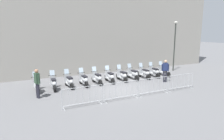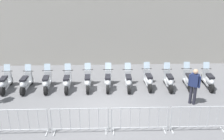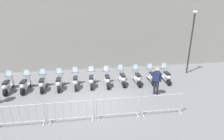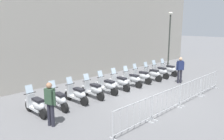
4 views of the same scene
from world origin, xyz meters
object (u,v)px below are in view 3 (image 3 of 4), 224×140
object	(u,v)px
motorcycle_0	(8,85)
motorcycle_6	(107,79)
street_lamp	(192,36)
motorcycle_2	(42,83)
motorcycle_3	(59,82)
motorcycle_5	(91,80)
motorcycle_4	(76,81)
barrier_segment_2	(118,108)
barrier_segment_3	(162,104)
barrier_segment_1	(71,112)
motorcycle_1	(25,85)
barrier_segment_0	(20,116)
motorcycle_8	(137,78)
motorcycle_9	(151,77)
motorcycle_7	(122,78)
officer_mid_plaza	(157,80)
motorcycle_10	(166,76)

from	to	relation	value
motorcycle_0	motorcycle_6	size ratio (longest dim) A/B	1.00
street_lamp	motorcycle_2	bearing A→B (deg)	-172.13
motorcycle_2	motorcycle_3	bearing A→B (deg)	-0.50
motorcycle_5	motorcycle_4	bearing A→B (deg)	-179.78
motorcycle_3	street_lamp	world-z (taller)	street_lamp
motorcycle_6	barrier_segment_2	size ratio (longest dim) A/B	0.79
barrier_segment_2	street_lamp	world-z (taller)	street_lamp
motorcycle_0	barrier_segment_3	bearing A→B (deg)	-23.66
motorcycle_2	motorcycle_3	size ratio (longest dim) A/B	1.00
motorcycle_5	barrier_segment_1	world-z (taller)	motorcycle_5
motorcycle_0	motorcycle_1	xyz separation A→B (m)	(1.05, -0.03, 0.00)
barrier_segment_0	motorcycle_8	bearing A→B (deg)	30.03
motorcycle_9	barrier_segment_2	distance (m)	4.94
barrier_segment_0	street_lamp	xyz separation A→B (m)	(11.16, 5.32, 2.47)
barrier_segment_1	street_lamp	distance (m)	10.65
barrier_segment_0	barrier_segment_1	distance (m)	2.27
motorcycle_7	barrier_segment_0	xyz separation A→B (m)	(-5.52, -3.91, 0.07)
motorcycle_2	barrier_segment_0	distance (m)	3.82
barrier_segment_2	officer_mid_plaza	distance (m)	3.50
motorcycle_9	barrier_segment_0	size ratio (longest dim) A/B	0.79
motorcycle_8	motorcycle_3	bearing A→B (deg)	180.00
motorcycle_2	barrier_segment_1	size ratio (longest dim) A/B	0.79
barrier_segment_2	street_lamp	xyz separation A→B (m)	(6.62, 5.32, 2.47)
motorcycle_6	barrier_segment_2	world-z (taller)	motorcycle_6
barrier_segment_3	officer_mid_plaza	bearing A→B (deg)	77.12
barrier_segment_0	barrier_segment_3	size ratio (longest dim) A/B	1.00
barrier_segment_3	motorcycle_5	bearing A→B (deg)	131.39
motorcycle_9	motorcycle_10	bearing A→B (deg)	-3.26
barrier_segment_2	motorcycle_1	bearing A→B (deg)	144.88
motorcycle_6	barrier_segment_3	size ratio (longest dim) A/B	0.79
motorcycle_2	barrier_segment_0	size ratio (longest dim) A/B	0.79
motorcycle_5	officer_mid_plaza	world-z (taller)	officer_mid_plaza
motorcycle_7	barrier_segment_3	bearing A→B (deg)	-71.77
motorcycle_5	motorcycle_7	bearing A→B (deg)	1.19
motorcycle_0	barrier_segment_0	bearing A→B (deg)	-63.76
motorcycle_3	barrier_segment_2	bearing A→B (deg)	-49.51
motorcycle_10	barrier_segment_1	size ratio (longest dim) A/B	0.79
motorcycle_3	motorcycle_6	world-z (taller)	same
motorcycle_7	officer_mid_plaza	distance (m)	2.57
motorcycle_10	street_lamp	distance (m)	3.86
motorcycle_7	motorcycle_10	world-z (taller)	same
motorcycle_3	barrier_segment_2	size ratio (longest dim) A/B	0.79
barrier_segment_1	barrier_segment_0	bearing A→B (deg)	179.99
motorcycle_0	motorcycle_10	bearing A→B (deg)	-0.02
motorcycle_2	motorcycle_4	world-z (taller)	same
motorcycle_1	motorcycle_5	distance (m)	4.23
motorcycle_5	barrier_segment_0	distance (m)	5.15
motorcycle_4	motorcycle_9	bearing A→B (deg)	0.01
barrier_segment_3	street_lamp	xyz separation A→B (m)	(4.35, 5.32, 2.47)
motorcycle_7	barrier_segment_3	xyz separation A→B (m)	(1.29, -3.91, 0.07)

